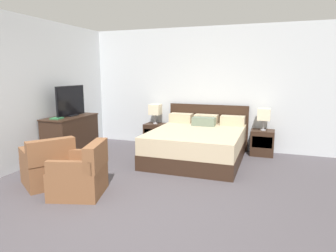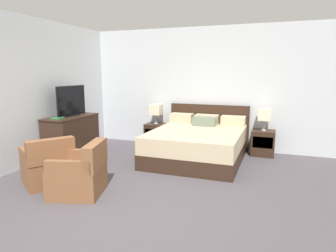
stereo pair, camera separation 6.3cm
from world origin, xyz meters
The scene contains 13 objects.
ground_plane centered at (0.00, 0.00, 0.00)m, with size 10.70×10.70×0.00m, color #4C474C.
wall_back centered at (0.00, 3.60, 1.36)m, with size 6.27×0.06×2.72m, color silver.
wall_left centered at (-2.57, 1.48, 1.36)m, with size 0.06×5.37×2.72m, color silver.
bed centered at (0.28, 2.55, 0.32)m, with size 1.79×2.07×1.00m.
nightstand_left centered at (-0.93, 3.30, 0.27)m, with size 0.47×0.41×0.53m.
nightstand_right centered at (1.49, 3.30, 0.27)m, with size 0.47×0.41×0.53m.
table_lamp_left centered at (-0.93, 3.30, 0.86)m, with size 0.25×0.25×0.46m.
table_lamp_right centered at (1.49, 3.30, 0.86)m, with size 0.25×0.25×0.46m.
dresser centered at (-2.23, 1.88, 0.43)m, with size 0.57×1.21×0.84m.
tv centered at (-2.23, 1.93, 1.14)m, with size 0.18×0.85×0.61m.
book_red_cover centered at (-2.24, 1.50, 0.85)m, with size 0.19×0.20×0.02m, color #2D7042.
armchair_by_window centered at (-1.55, 0.43, 0.28)m, with size 0.95×0.95×0.76m.
armchair_companion centered at (-0.85, 0.28, 0.28)m, with size 0.85×0.84×0.76m.
Camera 1 is at (1.67, -3.13, 1.73)m, focal length 32.00 mm.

